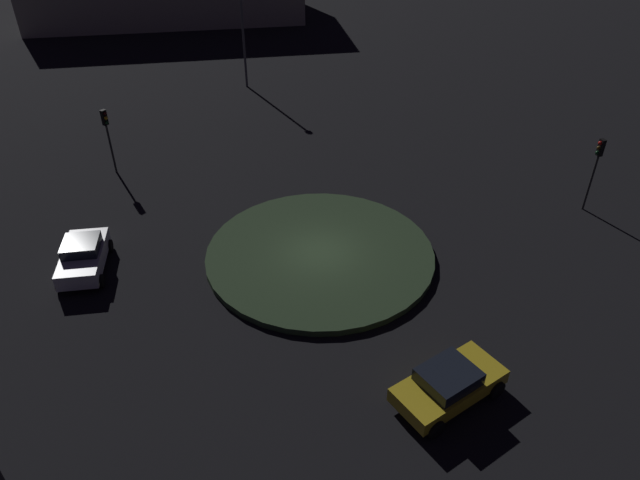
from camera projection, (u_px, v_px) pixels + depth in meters
The scene contains 7 objects.
ground_plane at pixel (320, 257), 28.28m from camera, with size 118.60×118.60×0.00m, color black.
roundabout_island at pixel (320, 254), 28.19m from camera, with size 10.96×10.96×0.31m, color #2D4228.
car_white at pixel (83, 256), 27.04m from camera, with size 3.82×2.04×1.54m.
car_yellow at pixel (449, 384), 20.83m from camera, with size 3.56×4.57×1.45m.
traffic_light_south at pixel (597, 161), 30.14m from camera, with size 0.33×0.38×4.13m.
traffic_light_northeast at pixel (107, 129), 33.60m from camera, with size 0.38×0.39×3.97m.
streetlamp_east at pixel (243, 26), 44.21m from camera, with size 0.46×0.46×7.67m.
Camera 1 is at (-22.43, 3.18, 16.95)m, focal length 32.85 mm.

